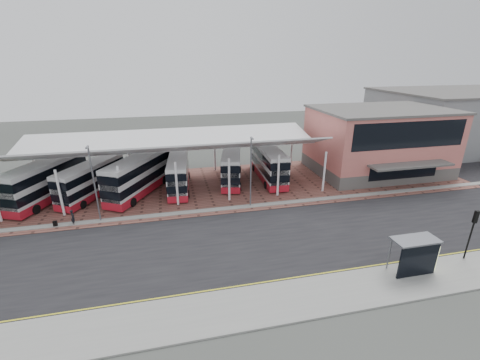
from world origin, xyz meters
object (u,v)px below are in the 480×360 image
at_px(bus_0, 47,181).
at_px(pedestrian, 73,217).
at_px(bus_3, 179,173).
at_px(bus_1, 91,180).
at_px(terminal, 379,141).
at_px(bus_4, 231,166).
at_px(bus_2, 139,176).
at_px(bus_5, 268,163).
at_px(bus_shelter, 419,253).
at_px(traffic_signal_west, 473,227).

bearing_deg(bus_0, pedestrian, -35.80).
bearing_deg(bus_3, bus_1, -173.25).
xyz_separation_m(terminal, bus_4, (-21.48, 0.81, -2.50)).
bearing_deg(bus_2, bus_1, -154.05).
bearing_deg(bus_1, terminal, 29.14).
height_order(bus_1, bus_5, bus_5).
bearing_deg(bus_4, bus_2, -158.62).
xyz_separation_m(terminal, bus_shelter, (-11.46, -22.25, -2.74)).
bearing_deg(bus_1, bus_3, 29.85).
height_order(bus_4, bus_5, bus_5).
relative_size(bus_0, bus_1, 1.14).
xyz_separation_m(bus_4, pedestrian, (-18.00, -8.68, -1.28)).
relative_size(bus_2, traffic_signal_west, 2.52).
distance_m(bus_3, traffic_signal_west, 30.86).
distance_m(bus_0, bus_2, 10.38).
relative_size(bus_0, traffic_signal_west, 2.57).
relative_size(terminal, bus_2, 1.65).
xyz_separation_m(bus_0, pedestrian, (4.26, -7.31, -1.49)).
distance_m(bus_2, bus_3, 4.83).
bearing_deg(pedestrian, bus_0, 5.91).
relative_size(terminal, bus_shelter, 5.13).
relative_size(terminal, traffic_signal_west, 4.16).
relative_size(bus_1, traffic_signal_west, 2.24).
bearing_deg(bus_5, bus_1, -175.07).
bearing_deg(bus_2, bus_shelter, -15.15).
bearing_deg(bus_5, terminal, 1.03).
bearing_deg(traffic_signal_west, bus_shelter, -164.09).
height_order(bus_0, bus_5, bus_0).
distance_m(terminal, bus_3, 28.69).
height_order(bus_2, traffic_signal_west, bus_2).
xyz_separation_m(bus_3, traffic_signal_west, (22.44, -21.16, 0.96)).
distance_m(pedestrian, traffic_signal_west, 36.11).
bearing_deg(bus_shelter, pedestrian, 153.07).
bearing_deg(bus_2, bus_3, 36.18).
bearing_deg(bus_5, traffic_signal_west, -62.61).
xyz_separation_m(terminal, bus_3, (-28.57, -0.39, -2.52)).
relative_size(bus_0, bus_2, 1.02).
height_order(bus_3, pedestrian, bus_3).
height_order(bus_0, bus_1, bus_0).
bearing_deg(bus_1, bus_5, 30.78).
relative_size(terminal, bus_3, 1.79).
bearing_deg(bus_3, bus_2, -167.79).
bearing_deg(bus_0, bus_shelter, -9.95).
xyz_separation_m(bus_2, pedestrian, (-6.11, -6.88, -1.50)).
bearing_deg(bus_shelter, bus_0, 146.34).
bearing_deg(bus_1, bus_4, 33.07).
height_order(bus_2, pedestrian, bus_2).
bearing_deg(traffic_signal_west, bus_1, 155.97).
xyz_separation_m(terminal, bus_5, (-16.41, 0.35, -2.37)).
xyz_separation_m(bus_1, pedestrian, (-0.59, -7.17, -1.24)).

